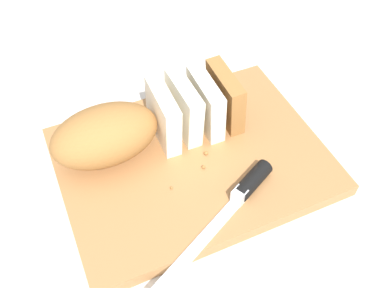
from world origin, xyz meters
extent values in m
plane|color=beige|center=(0.00, 0.00, 0.00)|extent=(3.00, 3.00, 0.00)
cube|color=#9E6B3D|center=(0.00, 0.00, 0.01)|extent=(0.43, 0.33, 0.02)
ellipsoid|color=#996633|center=(-0.12, 0.06, 0.07)|extent=(0.17, 0.11, 0.09)
cube|color=#F2E8CC|center=(-0.02, 0.06, 0.07)|extent=(0.03, 0.10, 0.09)
cube|color=#F2E8CC|center=(0.02, 0.06, 0.07)|extent=(0.03, 0.10, 0.09)
cube|color=#F2E8CC|center=(0.05, 0.06, 0.07)|extent=(0.03, 0.10, 0.09)
cube|color=#996633|center=(0.09, 0.06, 0.07)|extent=(0.04, 0.10, 0.09)
cube|color=silver|center=(-0.08, -0.15, 0.02)|extent=(0.21, 0.11, 0.00)
cylinder|color=black|center=(0.06, -0.09, 0.04)|extent=(0.07, 0.05, 0.03)
cube|color=silver|center=(0.03, -0.11, 0.03)|extent=(0.03, 0.03, 0.02)
sphere|color=#996633|center=(-0.06, -0.04, 0.03)|extent=(0.00, 0.00, 0.00)
sphere|color=#996633|center=(0.02, -0.01, 0.03)|extent=(0.01, 0.01, 0.01)
sphere|color=#996633|center=(0.01, -0.03, 0.03)|extent=(0.01, 0.01, 0.01)
camera|label=1|loc=(-0.19, -0.40, 0.57)|focal=41.01mm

